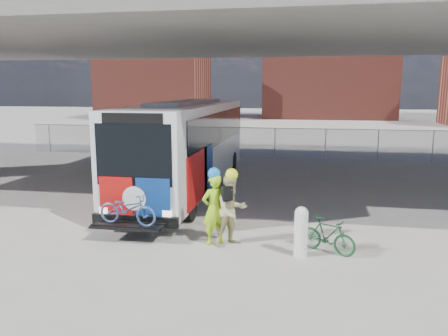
% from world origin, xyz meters
% --- Properties ---
extents(ground, '(160.00, 160.00, 0.00)m').
position_xyz_m(ground, '(0.00, 0.00, 0.00)').
color(ground, '#9E9991').
rests_on(ground, ground).
extents(bus, '(2.67, 12.98, 3.69)m').
position_xyz_m(bus, '(-2.00, 2.96, 2.11)').
color(bus, silver).
rests_on(bus, ground).
extents(overpass, '(40.00, 16.00, 7.95)m').
position_xyz_m(overpass, '(0.00, 4.00, 6.54)').
color(overpass, '#605E59').
rests_on(overpass, ground).
extents(chainlink_fence, '(30.00, 0.06, 30.00)m').
position_xyz_m(chainlink_fence, '(0.00, 12.00, 1.42)').
color(chainlink_fence, gray).
rests_on(chainlink_fence, ground).
extents(brick_buildings, '(54.00, 22.00, 12.00)m').
position_xyz_m(brick_buildings, '(1.23, 48.23, 5.42)').
color(brick_buildings, maroon).
rests_on(brick_buildings, ground).
extents(smokestack, '(2.20, 2.20, 25.00)m').
position_xyz_m(smokestack, '(14.00, 55.00, 12.50)').
color(smokestack, maroon).
rests_on(smokestack, ground).
extents(bollard, '(0.34, 0.34, 1.29)m').
position_xyz_m(bollard, '(2.68, -3.86, 0.69)').
color(bollard, white).
rests_on(bollard, ground).
extents(cyclist_hivis, '(0.84, 0.79, 2.11)m').
position_xyz_m(cyclist_hivis, '(0.37, -3.36, 1.02)').
color(cyclist_hivis, '#A4E317').
rests_on(cyclist_hivis, ground).
extents(cyclist_tan, '(1.18, 1.16, 2.10)m').
position_xyz_m(cyclist_tan, '(0.84, -3.36, 0.99)').
color(cyclist_tan, tan).
rests_on(cyclist_tan, ground).
extents(bike_parked, '(1.55, 1.10, 0.91)m').
position_xyz_m(bike_parked, '(3.35, -3.49, 0.46)').
color(bike_parked, '#164624').
rests_on(bike_parked, ground).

